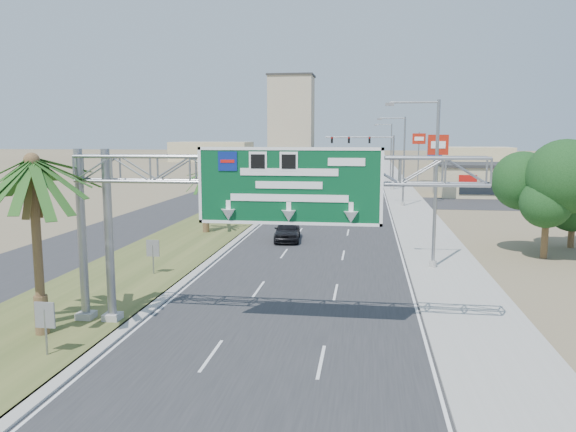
# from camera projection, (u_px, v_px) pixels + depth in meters

# --- Properties ---
(road) EXTENTS (12.00, 300.00, 0.02)m
(road) POSITION_uv_depth(u_px,v_px,m) (351.00, 173.00, 121.04)
(road) COLOR #28282B
(road) RESTS_ON ground
(sidewalk_right) EXTENTS (4.00, 300.00, 0.10)m
(sidewalk_right) POSITION_uv_depth(u_px,v_px,m) (391.00, 173.00, 119.86)
(sidewalk_right) COLOR #9E9B93
(sidewalk_right) RESTS_ON ground
(median_grass) EXTENTS (7.00, 300.00, 0.12)m
(median_grass) POSITION_uv_depth(u_px,v_px,m) (305.00, 172.00, 122.42)
(median_grass) COLOR #3F4E22
(median_grass) RESTS_ON ground
(opposing_road) EXTENTS (8.00, 300.00, 0.02)m
(opposing_road) POSITION_uv_depth(u_px,v_px,m) (273.00, 172.00, 123.40)
(opposing_road) COLOR #28282B
(opposing_road) RESTS_ON ground
(sign_gantry) EXTENTS (16.75, 1.24, 7.50)m
(sign_gantry) POSITION_uv_depth(u_px,v_px,m) (251.00, 183.00, 22.25)
(sign_gantry) COLOR gray
(sign_gantry) RESTS_ON ground
(palm_near) EXTENTS (5.70, 5.70, 8.35)m
(palm_near) POSITION_uv_depth(u_px,v_px,m) (32.00, 162.00, 21.37)
(palm_near) COLOR brown
(palm_near) RESTS_ON ground
(palm_row_b) EXTENTS (3.99, 3.99, 5.95)m
(palm_row_b) POSITION_uv_depth(u_px,v_px,m) (205.00, 174.00, 45.22)
(palm_row_b) COLOR brown
(palm_row_b) RESTS_ON ground
(palm_row_c) EXTENTS (3.99, 3.99, 6.75)m
(palm_row_c) POSITION_uv_depth(u_px,v_px,m) (247.00, 157.00, 60.79)
(palm_row_c) COLOR brown
(palm_row_c) RESTS_ON ground
(palm_row_d) EXTENTS (3.99, 3.99, 5.45)m
(palm_row_d) POSITION_uv_depth(u_px,v_px,m) (274.00, 161.00, 78.61)
(palm_row_d) COLOR brown
(palm_row_d) RESTS_ON ground
(palm_row_e) EXTENTS (3.99, 3.99, 6.15)m
(palm_row_e) POSITION_uv_depth(u_px,v_px,m) (292.00, 152.00, 97.14)
(palm_row_e) COLOR brown
(palm_row_e) RESTS_ON ground
(palm_row_f) EXTENTS (3.99, 3.99, 5.75)m
(palm_row_f) POSITION_uv_depth(u_px,v_px,m) (307.00, 151.00, 121.70)
(palm_row_f) COLOR brown
(palm_row_f) RESTS_ON ground
(streetlight_near) EXTENTS (3.27, 0.44, 10.00)m
(streetlight_near) POSITION_uv_depth(u_px,v_px,m) (432.00, 191.00, 33.12)
(streetlight_near) COLOR gray
(streetlight_near) RESTS_ON ground
(streetlight_mid) EXTENTS (3.27, 0.44, 10.00)m
(streetlight_mid) POSITION_uv_depth(u_px,v_px,m) (402.00, 165.00, 62.52)
(streetlight_mid) COLOR gray
(streetlight_mid) RESTS_ON ground
(streetlight_far) EXTENTS (3.27, 0.44, 10.00)m
(streetlight_far) POSITION_uv_depth(u_px,v_px,m) (390.00, 154.00, 97.80)
(streetlight_far) COLOR gray
(streetlight_far) RESTS_ON ground
(signal_mast) EXTENTS (10.28, 0.71, 8.00)m
(signal_mast) POSITION_uv_depth(u_px,v_px,m) (379.00, 157.00, 82.37)
(signal_mast) COLOR gray
(signal_mast) RESTS_ON ground
(store_building) EXTENTS (18.00, 10.00, 4.00)m
(store_building) POSITION_uv_depth(u_px,v_px,m) (508.00, 181.00, 74.58)
(store_building) COLOR #C2B383
(store_building) RESTS_ON ground
(oak_near) EXTENTS (4.50, 4.50, 6.80)m
(oak_near) POSITION_uv_depth(u_px,v_px,m) (548.00, 189.00, 35.99)
(oak_near) COLOR brown
(oak_near) RESTS_ON ground
(oak_far) EXTENTS (3.50, 3.50, 5.60)m
(oak_far) POSITION_uv_depth(u_px,v_px,m) (574.00, 194.00, 39.60)
(oak_far) COLOR brown
(oak_far) RESTS_ON ground
(median_signback_a) EXTENTS (0.75, 0.08, 2.08)m
(median_signback_a) POSITION_uv_depth(u_px,v_px,m) (45.00, 319.00, 19.99)
(median_signback_a) COLOR gray
(median_signback_a) RESTS_ON ground
(median_signback_b) EXTENTS (0.75, 0.08, 2.08)m
(median_signback_b) POSITION_uv_depth(u_px,v_px,m) (153.00, 251.00, 31.85)
(median_signback_b) COLOR gray
(median_signback_b) RESTS_ON ground
(tower_distant) EXTENTS (20.00, 16.00, 35.00)m
(tower_distant) POSITION_uv_depth(u_px,v_px,m) (291.00, 115.00, 260.22)
(tower_distant) COLOR tan
(tower_distant) RESTS_ON ground
(building_distant_left) EXTENTS (24.00, 14.00, 6.00)m
(building_distant_left) POSITION_uv_depth(u_px,v_px,m) (212.00, 152.00, 175.87)
(building_distant_left) COLOR #C2B383
(building_distant_left) RESTS_ON ground
(building_distant_right) EXTENTS (20.00, 12.00, 5.00)m
(building_distant_right) POSITION_uv_depth(u_px,v_px,m) (470.00, 157.00, 145.93)
(building_distant_right) COLOR #C2B383
(building_distant_right) RESTS_ON ground
(car_left_lane) EXTENTS (2.28, 4.82, 1.59)m
(car_left_lane) POSITION_uv_depth(u_px,v_px,m) (287.00, 230.00, 42.64)
(car_left_lane) COLOR black
(car_left_lane) RESTS_ON ground
(car_mid_lane) EXTENTS (1.52, 4.34, 1.43)m
(car_mid_lane) POSITION_uv_depth(u_px,v_px,m) (351.00, 195.00, 68.67)
(car_mid_lane) COLOR maroon
(car_mid_lane) RESTS_ON ground
(car_right_lane) EXTENTS (3.37, 6.07, 1.61)m
(car_right_lane) POSITION_uv_depth(u_px,v_px,m) (362.00, 194.00, 69.46)
(car_right_lane) COLOR gray
(car_right_lane) RESTS_ON ground
(car_far) EXTENTS (2.49, 5.53, 1.57)m
(car_far) POSITION_uv_depth(u_px,v_px,m) (321.00, 182.00, 87.25)
(car_far) COLOR black
(car_far) RESTS_ON ground
(pole_sign_red_near) EXTENTS (2.41, 0.40, 8.26)m
(pole_sign_red_near) POSITION_uv_depth(u_px,v_px,m) (438.00, 148.00, 66.81)
(pole_sign_red_near) COLOR gray
(pole_sign_red_near) RESTS_ON ground
(pole_sign_blue) EXTENTS (2.02, 0.68, 7.83)m
(pole_sign_blue) POSITION_uv_depth(u_px,v_px,m) (435.00, 151.00, 76.95)
(pole_sign_blue) COLOR gray
(pole_sign_blue) RESTS_ON ground
(pole_sign_red_far) EXTENTS (2.20, 0.84, 8.53)m
(pole_sign_red_far) POSITION_uv_depth(u_px,v_px,m) (419.00, 143.00, 95.23)
(pole_sign_red_far) COLOR gray
(pole_sign_red_far) RESTS_ON ground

